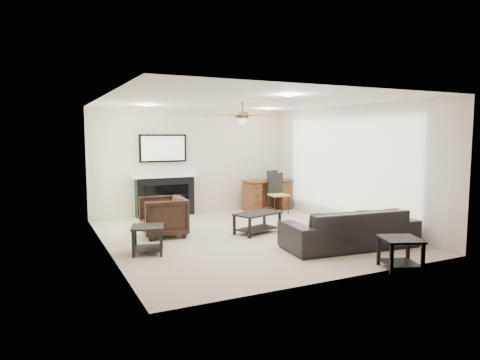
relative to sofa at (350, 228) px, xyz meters
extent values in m
plane|color=#C3B29D|center=(-1.20, 1.54, -0.33)|extent=(5.50, 5.50, 0.00)
cube|color=white|center=(-1.20, 1.54, 2.17)|extent=(5.00, 5.50, 0.04)
cube|color=beige|center=(-1.20, 4.29, 0.92)|extent=(5.00, 0.04, 2.50)
cube|color=beige|center=(-1.20, -1.21, 0.92)|extent=(5.00, 0.04, 2.50)
cube|color=beige|center=(-3.70, 1.54, 0.92)|extent=(0.04, 5.50, 2.50)
cube|color=beige|center=(1.30, 1.54, 0.92)|extent=(0.04, 5.50, 2.50)
cube|color=silver|center=(1.25, 1.64, 0.90)|extent=(0.04, 5.10, 2.40)
cube|color=#93BC89|center=(-3.67, 3.09, 0.72)|extent=(0.04, 1.80, 2.10)
cylinder|color=#382619|center=(-1.20, 1.64, 1.92)|extent=(1.40, 1.40, 0.30)
imported|color=black|center=(0.00, 0.00, 0.00)|extent=(2.34, 1.11, 0.66)
imported|color=black|center=(-2.60, 2.15, 0.04)|extent=(0.87, 0.85, 0.74)
cube|color=black|center=(-0.90, 1.60, -0.13)|extent=(1.01, 0.74, 0.40)
cube|color=black|center=(-0.15, -1.25, -0.11)|extent=(0.68, 0.68, 0.45)
cube|color=black|center=(-3.15, 1.10, -0.11)|extent=(0.62, 0.62, 0.45)
cube|color=black|center=(-1.99, 4.12, 0.62)|extent=(1.52, 0.34, 1.91)
cube|color=#3E230F|center=(0.55, 3.79, 0.05)|extent=(1.22, 0.56, 0.76)
cube|color=black|center=(0.55, 3.24, 0.15)|extent=(0.47, 0.49, 0.97)
cube|color=black|center=(0.75, 3.77, 0.54)|extent=(0.33, 0.24, 0.23)
camera|label=1|loc=(-4.74, -5.54, 1.55)|focal=32.00mm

